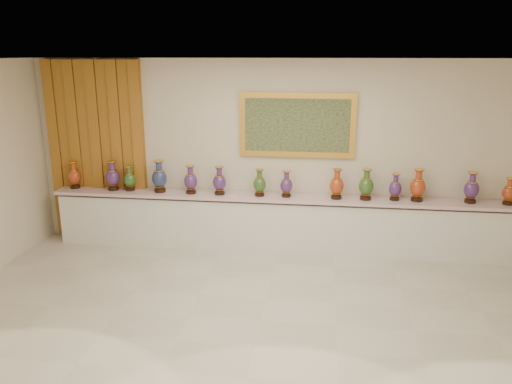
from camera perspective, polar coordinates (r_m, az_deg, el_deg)
ground at (r=6.14m, az=0.57°, el=-14.47°), size 8.00×8.00×0.00m
room at (r=8.46m, az=-14.45°, el=4.95°), size 8.00×8.00×8.00m
counter at (r=8.02m, az=2.54°, el=-3.61°), size 7.28×0.48×0.90m
vase_0 at (r=8.80m, az=-20.05°, el=1.70°), size 0.23×0.23×0.45m
vase_1 at (r=8.47m, az=-16.06°, el=1.64°), size 0.28×0.28×0.48m
vase_2 at (r=8.38m, az=-14.25°, el=1.40°), size 0.25×0.25×0.41m
vase_3 at (r=8.18m, az=-10.98°, el=1.60°), size 0.29×0.29×0.52m
vase_4 at (r=8.02m, az=-7.48°, el=1.26°), size 0.23×0.23×0.46m
vase_5 at (r=7.91m, az=-4.20°, el=1.15°), size 0.27×0.27×0.45m
vase_6 at (r=7.81m, az=0.41°, el=0.92°), size 0.21×0.21×0.43m
vase_7 at (r=7.78m, az=3.49°, el=0.78°), size 0.21×0.21×0.42m
vase_8 at (r=7.76m, az=9.21°, el=0.75°), size 0.23×0.23×0.47m
vase_9 at (r=7.80m, az=12.49°, el=0.70°), size 0.29×0.29×0.49m
vase_10 at (r=7.89m, az=15.62°, el=0.42°), size 0.24×0.24×0.41m
vase_11 at (r=7.92m, az=18.00°, el=0.58°), size 0.30×0.30×0.50m
vase_12 at (r=8.12m, az=23.41°, el=0.32°), size 0.25×0.25×0.47m
vase_13 at (r=8.27m, az=26.94°, el=-0.06°), size 0.22×0.22×0.41m
label_card at (r=7.83m, az=-2.59°, el=-0.51°), size 0.10×0.06×0.00m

